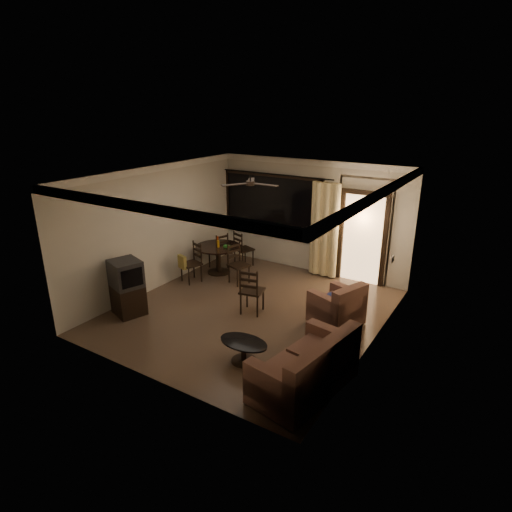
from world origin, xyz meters
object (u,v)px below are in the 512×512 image
Objects in this scene: dining_chair_north at (244,255)px; side_chair at (252,299)px; dining_chair_south at (191,270)px; coffee_table at (244,348)px; sofa at (308,370)px; armchair at (338,307)px; dining_chair_east at (239,272)px; dining_table at (218,252)px; dining_chair_west at (219,257)px; tv_cabinet at (127,287)px.

side_chair is (1.63, -2.14, 0.01)m from dining_chair_north.
dining_chair_south reaches higher than coffee_table.
dining_chair_south is 4.76m from sofa.
dining_chair_east is at bearing -172.87° from armchair.
dining_chair_east is 4.25m from sofa.
sofa is 2.24m from armchair.
dining_chair_east is at bearing 147.42° from sofa.
dining_table is 5.03m from sofa.
armchair reaches higher than coffee_table.
coffee_table is at bearing -177.65° from sofa.
side_chair is at bearing -143.65° from armchair.
armchair is (3.55, -0.91, -0.22)m from dining_table.
coffee_table is at bearing 61.04° from dining_chair_west.
dining_chair_south is at bearing 92.08° from dining_chair_north.
dining_chair_east is 1.15m from dining_chair_north.
dining_chair_north is 3.69m from armchair.
side_chair reaches higher than dining_chair_north.
tv_cabinet is at bearing -133.70° from armchair.
armchair is (3.29, -1.65, 0.06)m from dining_chair_north.
dining_chair_east is 1.14m from dining_chair_south.
sofa is 2.12× the size of coffee_table.
dining_chair_north is (0.46, 0.47, 0.00)m from dining_chair_west.
coffee_table is at bearing 14.54° from tv_cabinet.
dining_chair_north is at bearing 46.76° from dining_chair_east.
dining_chair_east and dining_chair_south have the same top height.
dining_chair_east is 1.11× the size of coffee_table.
sofa is at bearing 128.07° from side_chair.
side_chair reaches higher than dining_chair_west.
dining_chair_west is at bearing 80.25° from dining_chair_east.
coffee_table is (2.92, -3.23, -0.03)m from dining_chair_west.
dining_chair_south is 3.77m from armchair.
dining_chair_south is at bearing 160.47° from sofa.
sofa is at bearing 13.64° from tv_cabinet.
dining_chair_east is 1.56m from side_chair.
side_chair reaches higher than armchair.
coffee_table is (2.72, -2.96, -0.31)m from dining_table.
dining_chair_east is (0.79, -0.27, -0.28)m from dining_table.
dining_table is 0.99× the size of tv_cabinet.
dining_table is 3.67m from armchair.
tv_cabinet is 2.51m from side_chair.
side_chair is at bearing 3.37° from dining_chair_south.
dining_table is at bearing 55.74° from dining_chair_west.
dining_chair_north reaches higher than armchair.
dining_chair_west is 1.13m from dining_chair_east.
dining_table is at bearing 151.14° from sofa.
dining_table reaches higher than sofa.
dining_chair_east and dining_chair_north have the same top height.
dining_chair_north is at bearing 100.94° from tv_cabinet.
dining_chair_west is at bearing -50.90° from side_chair.
tv_cabinet reaches higher than dining_chair_north.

